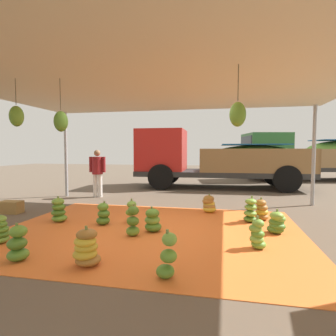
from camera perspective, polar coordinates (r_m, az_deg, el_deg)
name	(u,v)px	position (r m, az deg, el deg)	size (l,w,h in m)	color
ground_plane	(177,202)	(8.25, 1.84, -7.07)	(40.00, 40.00, 0.00)	brown
tarp_orange	(150,231)	(5.39, -3.71, -12.86)	(5.69, 4.36, 0.01)	orange
tent_canopy	(147,83)	(5.22, -4.28, 17.14)	(8.00, 7.00, 2.85)	#9EA0A5
banana_bunch_0	(153,221)	(5.28, -3.20, -10.87)	(0.44, 0.44, 0.47)	#518428
banana_bunch_1	(250,211)	(6.17, 16.71, -8.57)	(0.40, 0.41, 0.57)	#477523
banana_bunch_2	(86,248)	(3.97, -16.56, -15.67)	(0.46, 0.45, 0.53)	#996628
banana_bunch_3	(257,235)	(4.62, 18.03, -13.02)	(0.33, 0.28, 0.52)	#60932D
banana_bunch_5	(103,215)	(5.89, -13.26, -9.37)	(0.35, 0.34, 0.49)	#477523
banana_bunch_6	(277,223)	(5.54, 21.61, -10.54)	(0.44, 0.43, 0.45)	#477523
banana_bunch_7	(167,257)	(3.45, -0.11, -18.05)	(0.31, 0.28, 0.59)	#518428
banana_bunch_8	(18,245)	(4.47, -28.68, -13.74)	(0.36, 0.38, 0.52)	#518428
banana_bunch_9	(209,204)	(6.92, 8.47, -7.44)	(0.44, 0.45, 0.46)	gold
banana_bunch_10	(59,211)	(6.40, -21.70, -8.21)	(0.42, 0.42, 0.56)	#60932D
banana_bunch_11	(262,210)	(6.44, 18.84, -8.32)	(0.40, 0.40, 0.50)	#996628
banana_bunch_12	(132,213)	(5.87, -7.53, -9.25)	(0.34, 0.37, 0.53)	#60932D
banana_bunch_13	(133,222)	(5.04, -7.28, -11.06)	(0.34, 0.34, 0.58)	#60932D
cargo_truck_main	(214,159)	(11.49, 9.52, 1.94)	(6.93, 2.48, 2.40)	#2D2D2D
cargo_truck_far	(312,156)	(16.04, 27.75, 2.31)	(7.47, 3.71, 2.40)	#2D2D2D
worker_0	(97,170)	(9.32, -14.42, -0.32)	(0.57, 0.35, 1.55)	silver
crate_0	(11,207)	(7.83, -29.78, -7.04)	(0.51, 0.31, 0.30)	olive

